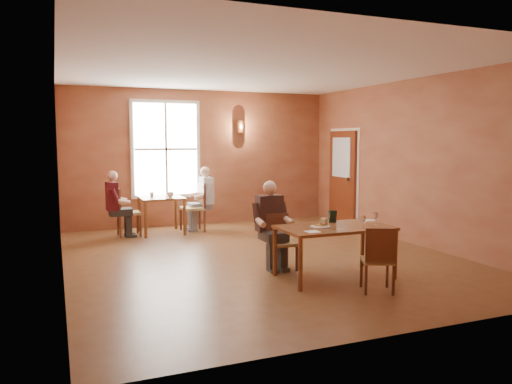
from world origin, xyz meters
name	(u,v)px	position (x,y,z in m)	size (l,w,h in m)	color
ground	(261,257)	(0.00, 0.00, 0.00)	(6.00, 7.00, 0.01)	brown
wall_back	(201,158)	(0.00, 3.50, 1.50)	(6.00, 0.04, 3.00)	brown
wall_front	(402,183)	(0.00, -3.50, 1.50)	(6.00, 0.04, 3.00)	brown
wall_left	(59,169)	(-3.00, 0.00, 1.50)	(0.04, 7.00, 3.00)	brown
wall_right	(413,162)	(3.00, 0.00, 1.50)	(0.04, 7.00, 3.00)	brown
ceiling	(261,70)	(0.00, 0.00, 3.00)	(6.00, 7.00, 0.04)	white
window	(166,149)	(-0.80, 3.45, 1.70)	(1.36, 0.10, 1.96)	white
door	(342,178)	(2.94, 2.30, 1.05)	(0.12, 1.04, 2.10)	maroon
wall_sconce	(240,127)	(0.90, 3.40, 2.20)	(0.16, 0.16, 0.28)	brown
main_table	(334,252)	(0.49, -1.48, 0.36)	(1.53, 0.86, 0.72)	brown
chair_diner_main	(282,242)	(-0.01, -0.83, 0.41)	(0.36, 0.36, 0.82)	#47250F
diner_main	(283,228)	(-0.01, -0.86, 0.63)	(0.50, 0.50, 1.26)	black
chair_empty	(377,259)	(0.66, -2.24, 0.42)	(0.37, 0.37, 0.84)	brown
plate_food	(320,226)	(0.26, -1.48, 0.73)	(0.27, 0.27, 0.03)	white
sandwich	(324,223)	(0.34, -1.45, 0.77)	(0.08, 0.08, 0.10)	tan
goblet_b	(375,218)	(1.10, -1.56, 0.81)	(0.07, 0.07, 0.18)	white
goblet_c	(363,221)	(0.82, -1.67, 0.80)	(0.07, 0.07, 0.17)	white
menu_stand	(333,216)	(0.63, -1.19, 0.81)	(0.11, 0.05, 0.18)	black
knife	(339,229)	(0.43, -1.70, 0.72)	(0.19, 0.02, 0.00)	silver
napkin	(312,232)	(0.01, -1.73, 0.72)	(0.17, 0.17, 0.01)	white
side_plate	(370,220)	(1.21, -1.26, 0.72)	(0.17, 0.17, 0.01)	white
second_table	(161,215)	(-1.08, 2.68, 0.38)	(0.85, 0.85, 0.75)	brown
chair_diner_white	(192,207)	(-0.43, 2.68, 0.51)	(0.45, 0.45, 1.02)	brown
diner_white	(194,200)	(-0.40, 2.68, 0.65)	(0.52, 0.52, 1.30)	silver
chair_diner_maroon	(129,212)	(-1.73, 2.68, 0.48)	(0.42, 0.42, 0.96)	#54331C
diner_maroon	(127,204)	(-1.76, 2.68, 0.63)	(0.51, 0.51, 1.27)	maroon
cup_a	(170,195)	(-0.92, 2.55, 0.80)	(0.13, 0.13, 0.10)	silver
cup_b	(152,194)	(-1.24, 2.81, 0.79)	(0.09, 0.09, 0.09)	silver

